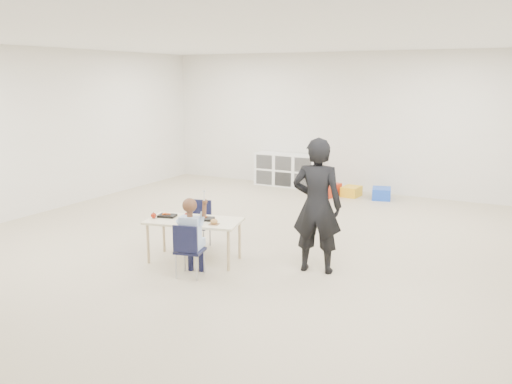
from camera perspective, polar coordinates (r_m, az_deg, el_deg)
The scene contains 16 objects.
room at distance 7.15m, azimuth -2.23°, elevation 4.76°, with size 9.00×9.02×2.80m.
table at distance 6.94m, azimuth -6.51°, elevation -5.05°, with size 1.28×0.84×0.54m.
chair_near at distance 6.42m, azimuth -6.96°, elevation -6.03°, with size 0.31×0.29×0.65m, color black, non-canonical shape.
chair_far at distance 7.44m, azimuth -6.14°, elevation -3.48°, with size 0.31×0.29×0.65m, color black, non-canonical shape.
child at distance 6.36m, azimuth -7.00°, elevation -4.44°, with size 0.43×0.43×1.02m, color #BCDDFF, non-canonical shape.
lunch_tray_near at distance 6.85m, azimuth -5.43°, elevation -2.82°, with size 0.22×0.16×0.03m, color black.
lunch_tray_far at distance 7.06m, azimuth -9.33°, elevation -2.48°, with size 0.22×0.16×0.03m, color black.
milk_carton at distance 6.73m, azimuth -6.83°, elevation -2.81°, with size 0.07×0.07×0.10m, color white.
bread_roll at distance 6.63m, azimuth -4.44°, elevation -3.13°, with size 0.09×0.09×0.07m, color #B37D49.
apple_near at distance 6.97m, azimuth -7.26°, elevation -2.43°, with size 0.07×0.07×0.07m, color maroon.
apple_far at distance 7.01m, azimuth -10.73°, elevation -2.45°, with size 0.07×0.07×0.07m, color maroon.
cubby_shelf at distance 11.62m, azimuth 3.27°, elevation 2.33°, with size 1.40×0.40×0.70m, color white.
adult at distance 6.44m, azimuth 6.43°, elevation -1.45°, with size 0.59×0.39×1.62m, color black.
bin_red at distance 10.77m, azimuth 7.48°, elevation 0.23°, with size 0.39×0.50×0.24m, color red.
bin_yellow at distance 10.80m, azimuth 10.00°, elevation 0.07°, with size 0.31×0.40×0.20m, color gold.
bin_blue at distance 10.68m, azimuth 13.07°, elevation -0.16°, with size 0.34×0.44×0.21m, color blue.
Camera 1 is at (3.56, -6.14, 2.30)m, focal length 38.00 mm.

